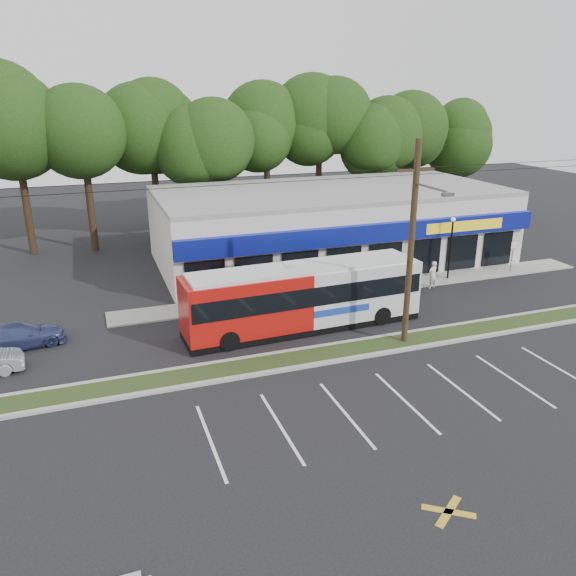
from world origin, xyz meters
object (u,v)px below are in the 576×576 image
(metrobus, at_px, (304,295))
(car_dark, at_px, (384,284))
(utility_pole, at_px, (409,239))
(car_blue, at_px, (20,335))
(pedestrian_a, at_px, (433,275))
(lamp_post, at_px, (451,241))
(pedestrian_b, at_px, (405,277))
(sign_post, at_px, (513,251))

(metrobus, height_order, car_dark, metrobus)
(utility_pole, height_order, car_blue, utility_pole)
(metrobus, bearing_deg, car_blue, 167.62)
(metrobus, distance_m, car_blue, 14.30)
(car_blue, bearing_deg, utility_pole, -116.64)
(car_blue, relative_size, pedestrian_a, 2.36)
(lamp_post, distance_m, pedestrian_b, 4.16)
(pedestrian_a, bearing_deg, car_dark, -11.86)
(utility_pole, bearing_deg, lamp_post, 43.95)
(pedestrian_a, bearing_deg, metrobus, 3.52)
(utility_pole, xyz_separation_m, sign_post, (13.17, 7.65, -3.86))
(utility_pole, xyz_separation_m, lamp_post, (8.17, 7.87, -2.74))
(pedestrian_a, bearing_deg, utility_pole, 33.66)
(utility_pole, relative_size, car_dark, 12.16)
(lamp_post, xyz_separation_m, car_blue, (-26.10, -1.83, -2.06))
(lamp_post, height_order, sign_post, lamp_post)
(lamp_post, relative_size, metrobus, 0.33)
(utility_pole, height_order, pedestrian_b, utility_pole)
(car_dark, bearing_deg, metrobus, 123.56)
(lamp_post, relative_size, car_blue, 1.01)
(utility_pole, distance_m, metrobus, 6.39)
(lamp_post, xyz_separation_m, sign_post, (5.00, -0.23, -1.12))
(pedestrian_b, bearing_deg, lamp_post, -169.31)
(car_dark, height_order, car_blue, car_dark)
(car_dark, bearing_deg, sign_post, -75.70)
(sign_post, relative_size, car_dark, 0.54)
(metrobus, xyz_separation_m, pedestrian_a, (10.06, 3.14, -0.93))
(utility_pole, height_order, sign_post, utility_pole)
(car_dark, bearing_deg, pedestrian_a, -79.45)
(utility_pole, xyz_separation_m, metrobus, (-3.90, 3.57, -3.59))
(lamp_post, distance_m, metrobus, 12.84)
(metrobus, relative_size, car_blue, 3.07)
(sign_post, height_order, pedestrian_a, sign_post)
(utility_pole, distance_m, car_dark, 8.51)
(lamp_post, bearing_deg, sign_post, -2.58)
(utility_pole, relative_size, lamp_post, 11.76)
(car_blue, bearing_deg, lamp_post, -94.01)
(utility_pole, relative_size, sign_post, 22.47)
(pedestrian_b, bearing_deg, sign_post, -175.99)
(lamp_post, relative_size, pedestrian_b, 2.86)
(lamp_post, height_order, car_dark, lamp_post)
(pedestrian_a, distance_m, pedestrian_b, 1.73)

